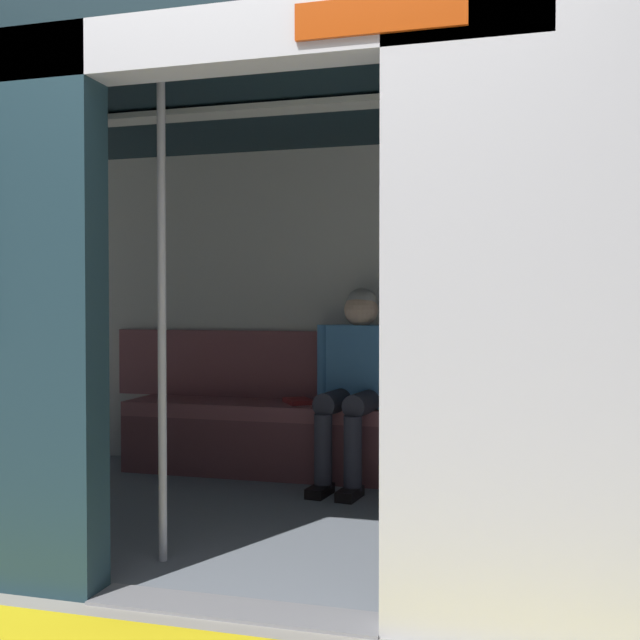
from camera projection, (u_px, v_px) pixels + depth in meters
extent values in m
plane|color=gray|center=(234.00, 611.00, 2.65)|extent=(60.00, 60.00, 0.00)
cube|color=silver|center=(553.00, 315.00, 2.33)|extent=(1.08, 0.12, 2.11)
cube|color=black|center=(554.00, 233.00, 2.31)|extent=(0.59, 0.02, 0.55)
cube|color=silver|center=(232.00, 40.00, 2.61)|extent=(2.15, 0.16, 0.20)
cube|color=#BF3F0C|center=(379.00, 14.00, 2.38)|extent=(0.56, 0.02, 0.12)
cube|color=#15272E|center=(320.00, 87.00, 3.73)|extent=(6.40, 2.50, 0.12)
cube|color=slate|center=(320.00, 519.00, 3.78)|extent=(6.08, 2.34, 0.01)
cube|color=silver|center=(367.00, 309.00, 4.88)|extent=(6.08, 0.10, 2.11)
cube|color=#935156|center=(365.00, 366.00, 4.83)|extent=(3.52, 0.06, 0.45)
cube|color=white|center=(320.00, 105.00, 3.73)|extent=(4.48, 0.16, 0.03)
cube|color=gray|center=(234.00, 609.00, 2.65)|extent=(1.08, 0.19, 0.01)
cube|color=#935156|center=(357.00, 413.00, 4.62)|extent=(3.03, 0.44, 0.09)
cube|color=brown|center=(350.00, 456.00, 4.44)|extent=(3.03, 0.04, 0.37)
cube|color=#4C8CC6|center=(361.00, 366.00, 4.59)|extent=(0.40, 0.27, 0.50)
sphere|color=beige|center=(361.00, 310.00, 4.58)|extent=(0.21, 0.21, 0.21)
sphere|color=#B2ADA8|center=(362.00, 304.00, 4.59)|extent=(0.19, 0.19, 0.19)
cylinder|color=#4C8CC6|center=(396.00, 362.00, 4.47)|extent=(0.08, 0.08, 0.44)
cylinder|color=#4C8CC6|center=(324.00, 360.00, 4.65)|extent=(0.08, 0.08, 0.44)
cylinder|color=#2D2D38|center=(364.00, 403.00, 4.38)|extent=(0.18, 0.41, 0.14)
cylinder|color=#2D2D38|center=(336.00, 401.00, 4.45)|extent=(0.18, 0.41, 0.14)
cylinder|color=#2D2D38|center=(353.00, 453.00, 4.20)|extent=(0.10, 0.10, 0.42)
cylinder|color=#2D2D38|center=(323.00, 451.00, 4.27)|extent=(0.10, 0.10, 0.42)
cube|color=black|center=(350.00, 494.00, 4.16)|extent=(0.13, 0.23, 0.06)
cube|color=black|center=(320.00, 491.00, 4.22)|extent=(0.13, 0.23, 0.06)
cube|color=#262D4C|center=(429.00, 394.00, 4.53)|extent=(0.26, 0.14, 0.17)
cube|color=#1A2035|center=(428.00, 397.00, 4.46)|extent=(0.02, 0.01, 0.14)
cube|color=#B22D2D|center=(298.00, 401.00, 4.73)|extent=(0.25, 0.27, 0.03)
cylinder|color=silver|center=(162.00, 314.00, 3.14)|extent=(0.04, 0.04, 2.09)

